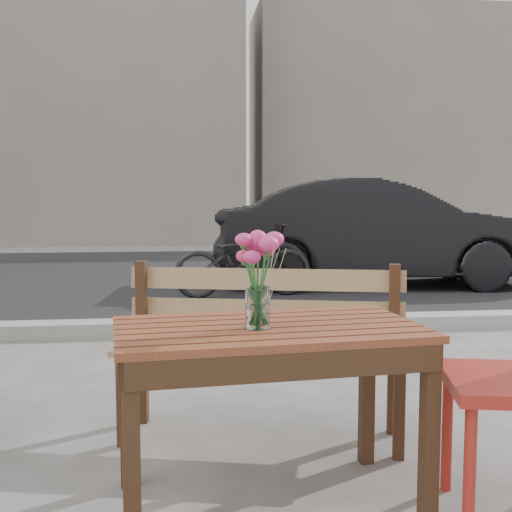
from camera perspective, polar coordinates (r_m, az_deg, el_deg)
The scene contains 8 objects.
ground at distance 2.53m, azimuth 5.90°, elevation -21.12°, with size 80.00×80.00×0.00m, color #5F5D5A.
street at distance 7.37m, azimuth -2.71°, elevation -3.24°, with size 30.00×8.12×0.12m.
backdrop_buildings at distance 16.80m, azimuth -4.46°, elevation 13.78°, with size 15.50×4.00×8.00m.
main_table at distance 2.33m, azimuth 1.09°, elevation -8.83°, with size 1.14×0.74×0.67m.
main_bench at distance 3.04m, azimuth 0.64°, elevation -6.51°, with size 1.39×0.70×0.83m.
main_vase at distance 2.22m, azimuth 0.15°, elevation -1.03°, with size 0.19×0.19×0.34m.
parked_car at distance 8.25m, azimuth 10.65°, elevation 2.05°, with size 1.42×4.06×1.34m, color black.
bicycle at distance 7.18m, azimuth -1.13°, elevation -0.38°, with size 0.55×1.58×0.83m, color black.
Camera 1 is at (-0.50, -2.21, 1.13)m, focal length 45.00 mm.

